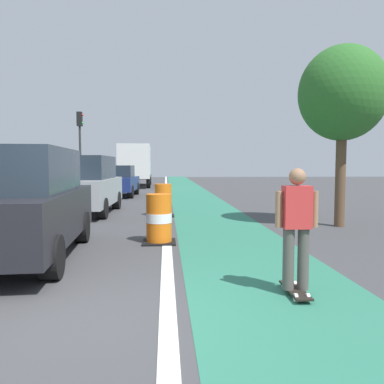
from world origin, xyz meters
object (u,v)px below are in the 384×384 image
at_px(parked_suv_second, 87,184).
at_px(street_tree_sidewalk, 343,94).
at_px(traffic_barrel_mid, 163,200).
at_px(skateboarder_on_lane, 296,227).
at_px(traffic_barrel_front, 159,219).
at_px(parked_sedan_third, 118,181).
at_px(parked_suv_nearest, 23,203).
at_px(delivery_truck_down_block, 136,163).
at_px(traffic_light_corner, 80,137).

bearing_deg(parked_suv_second, street_tree_sidewalk, -23.85).
bearing_deg(traffic_barrel_mid, parked_suv_second, 161.76).
height_order(skateboarder_on_lane, traffic_barrel_mid, skateboarder_on_lane).
distance_m(skateboarder_on_lane, traffic_barrel_front, 4.04).
distance_m(parked_sedan_third, traffic_barrel_front, 13.03).
relative_size(parked_sedan_third, traffic_barrel_mid, 3.83).
xyz_separation_m(parked_suv_nearest, traffic_barrel_mid, (2.53, 5.72, -0.50)).
distance_m(parked_sedan_third, delivery_truck_down_block, 9.71).
relative_size(parked_suv_second, street_tree_sidewalk, 0.93).
height_order(parked_suv_second, traffic_barrel_front, parked_suv_second).
distance_m(parked_suv_nearest, traffic_barrel_mid, 6.27).
xyz_separation_m(parked_sedan_third, traffic_barrel_front, (2.44, -12.80, -0.30)).
xyz_separation_m(parked_suv_nearest, parked_sedan_third, (0.03, 14.05, -0.20)).
xyz_separation_m(skateboarder_on_lane, parked_sedan_third, (-4.31, 16.36, -0.08)).
distance_m(parked_suv_nearest, parked_suv_second, 6.61).
bearing_deg(delivery_truck_down_block, traffic_light_corner, -118.50).
xyz_separation_m(traffic_barrel_mid, traffic_light_corner, (-5.38, 12.29, 2.97)).
distance_m(traffic_barrel_front, delivery_truck_down_block, 22.60).
xyz_separation_m(traffic_barrel_front, street_tree_sidewalk, (5.02, 1.97, 3.14)).
distance_m(parked_suv_second, street_tree_sidewalk, 8.79).
bearing_deg(parked_sedan_third, traffic_barrel_front, -79.20).
distance_m(delivery_truck_down_block, traffic_light_corner, 6.68).
distance_m(traffic_light_corner, street_tree_sidewalk, 18.05).
bearing_deg(parked_suv_second, parked_sedan_third, 88.40).
relative_size(parked_suv_second, delivery_truck_down_block, 0.61).
distance_m(skateboarder_on_lane, parked_suv_nearest, 4.92).
relative_size(skateboarder_on_lane, traffic_light_corner, 0.33).
bearing_deg(delivery_truck_down_block, parked_suv_nearest, -90.58).
relative_size(traffic_barrel_front, traffic_light_corner, 0.21).
distance_m(traffic_barrel_front, street_tree_sidewalk, 6.24).
relative_size(traffic_light_corner, street_tree_sidewalk, 1.02).
height_order(parked_suv_nearest, street_tree_sidewalk, street_tree_sidewalk).
xyz_separation_m(parked_sedan_third, street_tree_sidewalk, (7.47, -10.83, 2.83)).
xyz_separation_m(skateboarder_on_lane, parked_suv_second, (-4.52, 8.92, 0.12)).
bearing_deg(skateboarder_on_lane, parked_sedan_third, 104.77).
height_order(skateboarder_on_lane, traffic_light_corner, traffic_light_corner).
height_order(traffic_barrel_mid, traffic_light_corner, traffic_light_corner).
bearing_deg(parked_suv_nearest, traffic_barrel_mid, 66.13).
bearing_deg(traffic_barrel_mid, skateboarder_on_lane, -77.29).
relative_size(parked_suv_nearest, traffic_light_corner, 0.92).
bearing_deg(street_tree_sidewalk, traffic_barrel_mid, 153.27).
xyz_separation_m(traffic_barrel_front, traffic_light_corner, (-5.32, 16.76, 2.97)).
xyz_separation_m(traffic_barrel_mid, delivery_truck_down_block, (-2.29, 17.98, 1.31)).
height_order(traffic_barrel_front, traffic_barrel_mid, same).
bearing_deg(skateboarder_on_lane, delivery_truck_down_block, 98.96).
xyz_separation_m(parked_suv_nearest, parked_suv_second, (-0.18, 6.61, 0.00)).
bearing_deg(skateboarder_on_lane, parked_suv_nearest, 152.00).
bearing_deg(parked_suv_nearest, traffic_light_corner, 98.99).
height_order(parked_suv_second, street_tree_sidewalk, street_tree_sidewalk).
bearing_deg(skateboarder_on_lane, traffic_barrel_mid, 102.71).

